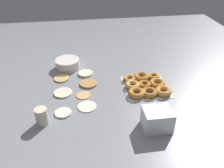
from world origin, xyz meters
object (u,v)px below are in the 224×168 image
(donut_tray, at_px, (146,85))
(paper_cup, at_px, (42,116))
(pancake_1, at_px, (87,106))
(pancake_2, at_px, (83,95))
(batter_bowl, at_px, (68,64))
(container_stack, at_px, (157,119))
(pancake_6, at_px, (62,78))
(pancake_4, at_px, (63,113))
(pancake_0, at_px, (86,73))
(pancake_5, at_px, (63,93))
(pancake_3, at_px, (88,84))

(donut_tray, distance_m, paper_cup, 0.69)
(pancake_1, relative_size, pancake_2, 1.24)
(batter_bowl, xyz_separation_m, container_stack, (-0.73, -0.47, 0.02))
(pancake_1, relative_size, pancake_6, 1.07)
(pancake_2, xyz_separation_m, pancake_4, (-0.16, 0.12, 0.00))
(pancake_1, distance_m, pancake_4, 0.15)
(pancake_4, distance_m, paper_cup, 0.13)
(paper_cup, bearing_deg, pancake_1, -65.96)
(container_stack, bearing_deg, pancake_2, 46.63)
(pancake_4, relative_size, container_stack, 0.64)
(pancake_2, xyz_separation_m, batter_bowl, (0.38, 0.10, 0.03))
(container_stack, bearing_deg, donut_tray, -6.75)
(pancake_6, bearing_deg, pancake_1, -155.26)
(pancake_4, relative_size, pancake_6, 0.90)
(pancake_1, bearing_deg, paper_cup, 114.04)
(donut_tray, distance_m, batter_bowl, 0.62)
(pancake_0, height_order, pancake_5, pancake_0)
(donut_tray, bearing_deg, pancake_0, 59.02)
(pancake_5, xyz_separation_m, paper_cup, (-0.27, 0.10, 0.04))
(pancake_4, height_order, container_stack, container_stack)
(pancake_6, distance_m, container_stack, 0.77)
(donut_tray, relative_size, batter_bowl, 1.68)
(pancake_3, distance_m, pancake_4, 0.33)
(paper_cup, bearing_deg, pancake_6, -10.90)
(pancake_0, relative_size, pancake_2, 1.15)
(pancake_2, bearing_deg, donut_tray, -85.35)
(pancake_2, height_order, pancake_4, same)
(pancake_5, relative_size, donut_tray, 0.39)
(pancake_0, bearing_deg, pancake_6, 103.63)
(pancake_2, relative_size, pancake_6, 0.87)
(pancake_0, height_order, pancake_6, pancake_0)
(pancake_2, height_order, donut_tray, donut_tray)
(batter_bowl, bearing_deg, pancake_5, 175.06)
(pancake_0, distance_m, pancake_3, 0.14)
(batter_bowl, bearing_deg, container_stack, -147.36)
(pancake_1, bearing_deg, pancake_6, 24.74)
(pancake_2, distance_m, donut_tray, 0.42)
(pancake_1, height_order, container_stack, container_stack)
(pancake_2, distance_m, batter_bowl, 0.40)
(pancake_5, xyz_separation_m, container_stack, (-0.39, -0.50, 0.05))
(pancake_1, distance_m, donut_tray, 0.43)
(pancake_0, xyz_separation_m, paper_cup, (-0.49, 0.26, 0.04))
(pancake_6, relative_size, batter_bowl, 0.58)
(donut_tray, xyz_separation_m, paper_cup, (-0.26, 0.64, 0.03))
(pancake_4, xyz_separation_m, donut_tray, (0.19, -0.54, 0.01))
(pancake_3, relative_size, batter_bowl, 0.65)
(pancake_0, xyz_separation_m, pancake_1, (-0.38, 0.01, -0.00))
(pancake_2, xyz_separation_m, donut_tray, (0.03, -0.41, 0.01))
(container_stack, bearing_deg, pancake_1, 56.91)
(container_stack, bearing_deg, paper_cup, 78.58)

